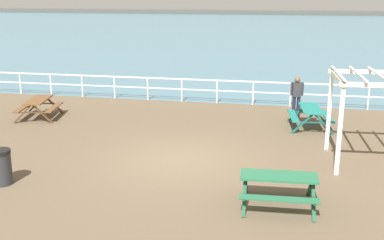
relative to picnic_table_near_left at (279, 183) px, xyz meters
name	(u,v)px	position (x,y,z in m)	size (l,w,h in m)	color
ground_plane	(178,163)	(-3.05, 2.65, -0.68)	(30.00, 24.00, 0.20)	brown
sea_band	(267,29)	(-3.05, 55.40, -0.58)	(142.00, 90.00, 0.01)	teal
distant_shoreline	(277,15)	(-3.05, 98.40, -0.58)	(142.00, 6.00, 1.80)	#4C4C47
seaward_railing	(217,87)	(-3.05, 10.40, 0.15)	(23.07, 0.07, 1.08)	white
picnic_table_near_left	(279,183)	(0.00, 0.00, 0.00)	(1.88, 1.63, 0.80)	#286B47
picnic_table_near_right	(39,104)	(-9.67, 6.32, 0.00)	(1.83, 2.06, 0.80)	brown
picnic_table_mid_centre	(310,113)	(0.97, 7.03, 0.00)	(1.71, 1.95, 0.80)	#1E7A70
visitor	(297,94)	(0.46, 8.54, 0.36)	(0.53, 0.26, 1.66)	#1E2338
lattice_pergola	(375,97)	(2.58, 3.52, 1.41)	(2.57, 2.68, 2.70)	white
litter_bin	(1,167)	(-7.19, -0.12, -0.10)	(0.55, 0.55, 0.95)	#2D2D33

